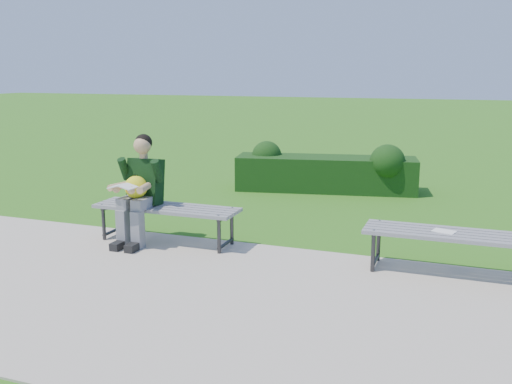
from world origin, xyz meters
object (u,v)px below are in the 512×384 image
at_px(bench_left, 166,211).
at_px(bench_right, 454,238).
at_px(paper_sheet, 444,231).
at_px(seated_boy, 140,186).
at_px(hedge, 327,171).

height_order(bench_left, bench_right, same).
xyz_separation_m(bench_left, paper_sheet, (3.21, -0.01, 0.06)).
height_order(bench_left, paper_sheet, bench_left).
relative_size(bench_left, seated_boy, 1.37).
bearing_deg(paper_sheet, hedge, 118.97).
bearing_deg(bench_right, seated_boy, -178.56).
bearing_deg(seated_boy, bench_right, 1.44).
xyz_separation_m(bench_left, bench_right, (3.31, -0.01, 0.00)).
xyz_separation_m(hedge, bench_left, (-1.10, -3.80, 0.06)).
bearing_deg(bench_left, seated_boy, -161.74).
height_order(hedge, bench_left, hedge).
distance_m(hedge, seated_boy, 4.16).
bearing_deg(paper_sheet, bench_left, 179.86).
bearing_deg(seated_boy, bench_left, 18.26).
bearing_deg(bench_right, hedge, 120.11).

